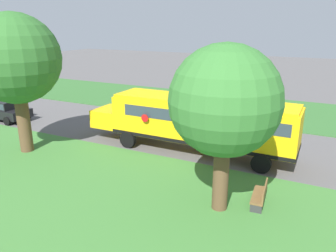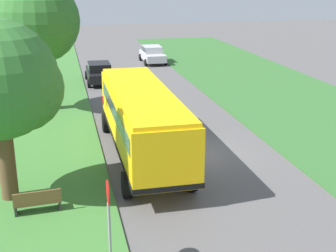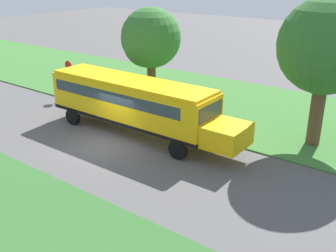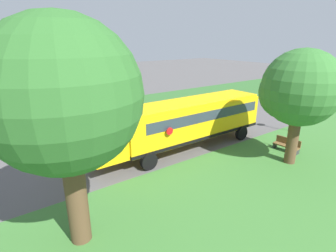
{
  "view_description": "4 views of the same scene",
  "coord_description": "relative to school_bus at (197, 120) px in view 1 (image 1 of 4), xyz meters",
  "views": [
    {
      "loc": [
        -19.0,
        -6.28,
        7.15
      ],
      "look_at": [
        -2.62,
        1.9,
        1.41
      ],
      "focal_mm": 35.0,
      "sensor_mm": 36.0,
      "label": 1
    },
    {
      "loc": [
        -5.56,
        -19.43,
        7.88
      ],
      "look_at": [
        -0.86,
        1.04,
        1.08
      ],
      "focal_mm": 50.0,
      "sensor_mm": 36.0,
      "label": 2
    },
    {
      "loc": [
        13.51,
        14.36,
        8.85
      ],
      "look_at": [
        -0.39,
        3.99,
        1.93
      ],
      "focal_mm": 42.0,
      "sensor_mm": 36.0,
      "label": 3
    },
    {
      "loc": [
        -14.87,
        10.99,
        6.99
      ],
      "look_at": [
        -1.0,
        1.0,
        1.27
      ],
      "focal_mm": 28.0,
      "sensor_mm": 36.0,
      "label": 4
    }
  ],
  "objects": [
    {
      "name": "grass_verge",
      "position": [
        -7.72,
        -0.23,
        -1.88
      ],
      "size": [
        12.0,
        80.0,
        0.08
      ],
      "primitive_type": "cube",
      "color": "#3D7533",
      "rests_on": "ground"
    },
    {
      "name": "school_bus",
      "position": [
        0.0,
        0.0,
        0.0
      ],
      "size": [
        2.84,
        12.42,
        3.16
      ],
      "color": "yellow",
      "rests_on": "ground"
    },
    {
      "name": "grass_far_side",
      "position": [
        11.28,
        -0.23,
        -1.89
      ],
      "size": [
        10.0,
        80.0,
        0.07
      ],
      "primitive_type": "cube",
      "color": "#33662D",
      "rests_on": "ground"
    },
    {
      "name": "oak_tree_roadside_mid",
      "position": [
        -4.34,
        8.81,
        3.41
      ],
      "size": [
        4.86,
        4.86,
        7.79
      ],
      "color": "brown",
      "rests_on": "ground"
    },
    {
      "name": "car_black_nearest",
      "position": [
        -0.52,
        15.75,
        -1.05
      ],
      "size": [
        2.02,
        4.4,
        1.56
      ],
      "color": "black",
      "rests_on": "ground"
    },
    {
      "name": "car_silver_middle",
      "position": [
        5.08,
        23.27,
        -1.05
      ],
      "size": [
        2.02,
        4.4,
        1.56
      ],
      "color": "#B7B7BC",
      "rests_on": "ground"
    },
    {
      "name": "park_bench",
      "position": [
        -4.41,
        -4.58,
        -1.45
      ],
      "size": [
        1.63,
        0.63,
        0.92
      ],
      "color": "brown",
      "rests_on": "ground"
    },
    {
      "name": "ground_plane",
      "position": [
        2.28,
        -0.23,
        -1.92
      ],
      "size": [
        120.0,
        120.0,
        0.0
      ],
      "primitive_type": "plane",
      "color": "#565454"
    },
    {
      "name": "oak_tree_beside_bus",
      "position": [
        -5.25,
        -3.15,
        2.43
      ],
      "size": [
        4.3,
        4.16,
        6.56
      ],
      "color": "brown",
      "rests_on": "ground"
    }
  ]
}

